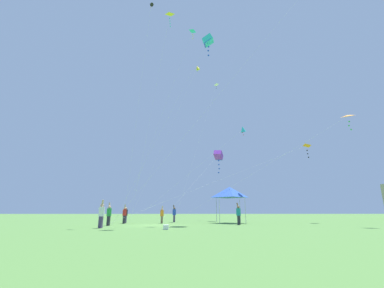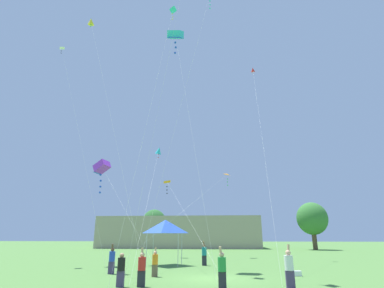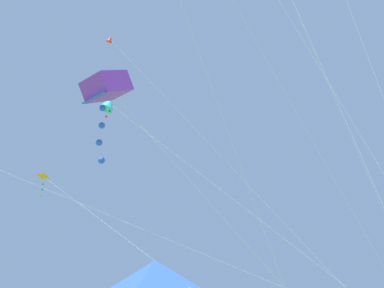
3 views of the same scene
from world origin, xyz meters
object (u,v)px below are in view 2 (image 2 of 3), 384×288
at_px(person_red_shirt, 142,267).
at_px(kite_cyan_diamond_0, 159,151).
at_px(person_green_shirt, 222,268).
at_px(kite_cyan_delta_4, 172,13).
at_px(cooler_box, 296,273).
at_px(kite_red_diamond_8, 253,70).
at_px(kite_orange_delta_2, 167,182).
at_px(kite_yellow_diamond_9, 91,22).
at_px(person_orange_shirt, 155,262).
at_px(kite_white_delta_5, 62,51).
at_px(person_black_shirt, 121,268).
at_px(kite_cyan_box_1, 176,35).
at_px(kite_purple_box_6, 102,167).
at_px(person_white_shirt, 289,267).
at_px(person_teal_shirt, 204,254).
at_px(person_blue_shirt, 112,259).
at_px(kite_orange_delta_7, 227,175).
at_px(festival_tent, 165,227).

bearing_deg(person_red_shirt, kite_cyan_diamond_0, -97.27).
relative_size(person_green_shirt, kite_cyan_delta_4, 0.09).
distance_m(cooler_box, kite_red_diamond_8, 28.13).
relative_size(kite_orange_delta_2, kite_yellow_diamond_9, 0.95).
relative_size(person_orange_shirt, person_green_shirt, 0.90).
bearing_deg(kite_red_diamond_8, kite_white_delta_5, -159.83).
height_order(person_black_shirt, kite_orange_delta_2, kite_orange_delta_2).
xyz_separation_m(kite_orange_delta_2, kite_yellow_diamond_9, (-6.13, -13.27, 14.52)).
height_order(kite_cyan_diamond_0, kite_orange_delta_2, kite_cyan_diamond_0).
height_order(person_red_shirt, kite_red_diamond_8, kite_red_diamond_8).
height_order(kite_cyan_box_1, kite_purple_box_6, kite_cyan_box_1).
xyz_separation_m(person_orange_shirt, kite_red_diamond_8, (9.45, 15.97, 23.19)).
distance_m(cooler_box, kite_cyan_box_1, 24.16).
distance_m(person_white_shirt, kite_cyan_delta_4, 24.49).
xyz_separation_m(kite_cyan_diamond_0, kite_purple_box_6, (-5.06, -2.51, -2.25)).
height_order(person_red_shirt, person_teal_shirt, person_teal_shirt).
height_order(cooler_box, person_teal_shirt, person_teal_shirt).
bearing_deg(kite_cyan_diamond_0, person_blue_shirt, -99.22).
relative_size(person_red_shirt, person_orange_shirt, 1.07).
bearing_deg(kite_orange_delta_7, person_white_shirt, -84.20).
xyz_separation_m(person_red_shirt, kite_cyan_diamond_0, (-2.02, 13.57, 10.21)).
xyz_separation_m(cooler_box, person_red_shirt, (-9.15, -5.14, 0.79)).
relative_size(person_teal_shirt, kite_white_delta_5, 0.09).
bearing_deg(kite_red_diamond_8, person_blue_shirt, -130.71).
distance_m(person_white_shirt, kite_white_delta_5, 32.24).
xyz_separation_m(person_white_shirt, kite_white_delta_5, (-20.81, 11.66, 21.69)).
distance_m(kite_white_delta_5, kite_purple_box_6, 15.12).
bearing_deg(kite_cyan_diamond_0, person_orange_shirt, -78.64).
relative_size(kite_cyan_diamond_0, kite_cyan_delta_4, 0.58).
xyz_separation_m(festival_tent, person_orange_shirt, (0.63, -7.44, -2.44)).
height_order(person_red_shirt, kite_purple_box_6, kite_purple_box_6).
xyz_separation_m(kite_orange_delta_2, kite_purple_box_6, (-4.73, -10.44, -0.22)).
height_order(person_blue_shirt, kite_purple_box_6, kite_purple_box_6).
xyz_separation_m(cooler_box, kite_purple_box_6, (-16.22, 5.92, 8.75)).
relative_size(kite_cyan_delta_4, kite_orange_delta_7, 1.34).
bearing_deg(kite_orange_delta_2, cooler_box, -54.89).
bearing_deg(person_red_shirt, person_white_shirt, 164.20).
bearing_deg(kite_white_delta_5, person_red_shirt, -41.45).
xyz_separation_m(person_orange_shirt, kite_purple_box_6, (-6.99, 7.09, 8.02)).
xyz_separation_m(festival_tent, person_teal_shirt, (3.52, 0.21, -2.33)).
distance_m(person_black_shirt, kite_orange_delta_2, 23.16).
relative_size(person_black_shirt, kite_purple_box_6, 0.17).
distance_m(person_red_shirt, kite_orange_delta_2, 23.12).
height_order(person_red_shirt, person_blue_shirt, person_blue_shirt).
distance_m(person_blue_shirt, kite_orange_delta_2, 18.32).
distance_m(kite_cyan_diamond_0, kite_orange_delta_7, 11.27).
distance_m(kite_cyan_box_1, kite_cyan_delta_4, 2.32).
bearing_deg(kite_red_diamond_8, kite_cyan_delta_4, -125.64).
xyz_separation_m(person_red_shirt, kite_cyan_box_1, (0.20, 9.21, 21.29)).
relative_size(cooler_box, kite_cyan_delta_4, 0.03).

